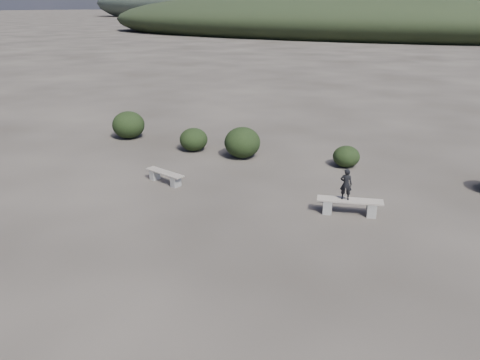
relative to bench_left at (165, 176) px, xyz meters
The scene contains 8 objects.
ground 5.85m from the bench_left, 52.25° to the right, with size 1200.00×1200.00×0.00m, color #2C2622.
bench_left is the anchor object (origin of this frame).
bench_right 6.36m from the bench_left, ahead, with size 1.93×0.94×0.47m.
seated_person 6.25m from the bench_left, ahead, with size 0.34×0.22×0.94m, color black.
shrub_a 3.93m from the bench_left, 108.94° to the left, with size 1.18×1.18×0.97m, color black.
shrub_b 3.99m from the bench_left, 75.72° to the left, with size 1.45×1.45×1.24m, color black.
shrub_c 6.85m from the bench_left, 43.10° to the left, with size 1.01×1.01×0.81m, color black.
shrub_f 6.43m from the bench_left, 141.65° to the left, with size 1.47×1.47×1.24m, color black.
Camera 1 is at (5.88, -7.49, 5.76)m, focal length 35.00 mm.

